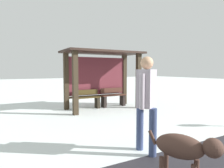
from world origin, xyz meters
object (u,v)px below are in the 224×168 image
object	(u,v)px
bench_left_inside	(87,100)
dog	(185,148)
bus_shelter	(101,68)
person_walking	(146,97)
bench_center_inside	(113,98)

from	to	relation	value
bench_left_inside	dog	distance (m)	5.66
bench_left_inside	bus_shelter	bearing A→B (deg)	-8.05
bench_left_inside	dog	bearing A→B (deg)	-98.40
bench_left_inside	person_walking	world-z (taller)	person_walking
bench_center_inside	bus_shelter	bearing A→B (deg)	-171.99
bench_left_inside	person_walking	distance (m)	4.61
bench_left_inside	bench_center_inside	world-z (taller)	bench_center_inside
bench_center_inside	dog	xyz separation A→B (m)	(-2.04, -5.59, 0.14)
person_walking	bench_left_inside	bearing A→B (deg)	82.16
bench_center_inside	dog	bearing A→B (deg)	-110.08
person_walking	bus_shelter	bearing A→B (deg)	74.47
bus_shelter	bench_left_inside	distance (m)	1.41
bench_left_inside	dog	world-z (taller)	bench_left_inside
dog	bench_center_inside	bearing A→B (deg)	69.92
bus_shelter	bench_left_inside	bearing A→B (deg)	171.95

